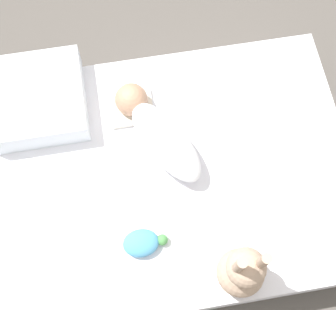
% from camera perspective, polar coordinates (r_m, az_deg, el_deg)
% --- Properties ---
extents(ground_plane, '(12.00, 12.00, 0.00)m').
position_cam_1_polar(ground_plane, '(2.03, 0.20, -4.12)').
color(ground_plane, '#514C47').
extents(bed_mattress, '(1.42, 1.04, 0.24)m').
position_cam_1_polar(bed_mattress, '(1.92, 0.21, -3.09)').
color(bed_mattress, white).
rests_on(bed_mattress, ground_plane).
extents(burp_cloth, '(0.17, 0.15, 0.02)m').
position_cam_1_polar(burp_cloth, '(1.90, -4.44, 5.70)').
color(burp_cloth, white).
rests_on(burp_cloth, bed_mattress).
extents(swaddled_baby, '(0.33, 0.47, 0.14)m').
position_cam_1_polar(swaddled_baby, '(1.79, -1.13, 2.73)').
color(swaddled_baby, white).
rests_on(swaddled_baby, bed_mattress).
extents(pillow, '(0.37, 0.38, 0.11)m').
position_cam_1_polar(pillow, '(1.94, -15.63, 6.57)').
color(pillow, white).
rests_on(pillow, bed_mattress).
extents(bunny_plush, '(0.17, 0.17, 0.37)m').
position_cam_1_polar(bunny_plush, '(1.61, 9.07, -13.77)').
color(bunny_plush, tan).
rests_on(bunny_plush, bed_mattress).
extents(turtle_plush, '(0.16, 0.10, 0.06)m').
position_cam_1_polar(turtle_plush, '(1.71, -3.10, -10.64)').
color(turtle_plush, '#4C99C6').
rests_on(turtle_plush, bed_mattress).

